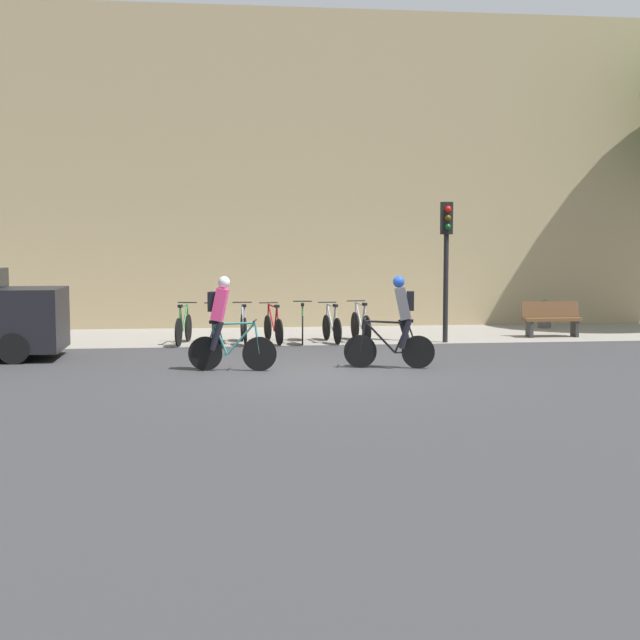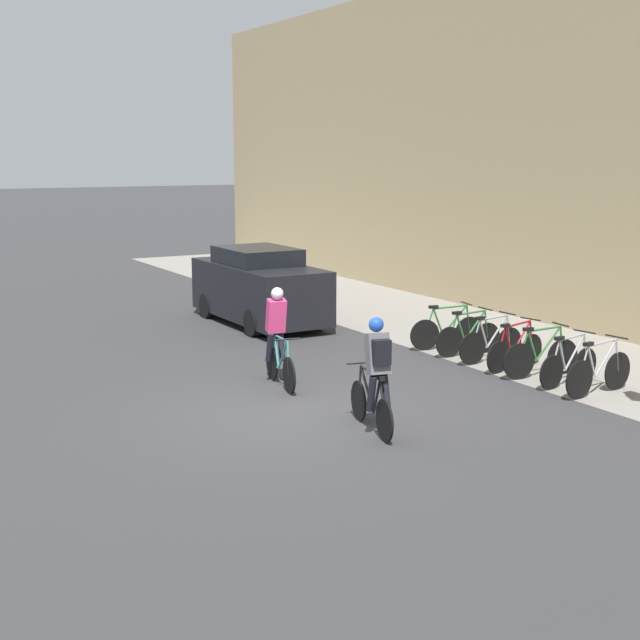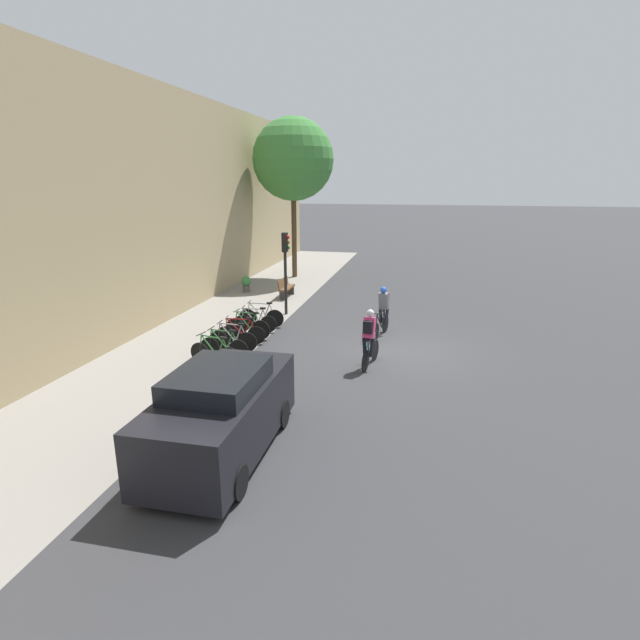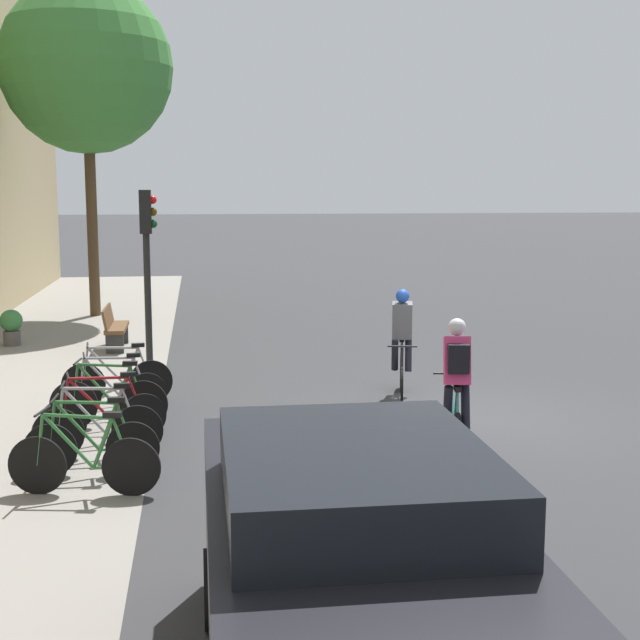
# 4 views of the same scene
# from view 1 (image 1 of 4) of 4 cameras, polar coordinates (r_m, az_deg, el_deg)

# --- Properties ---
(ground) EXTENTS (200.00, 200.00, 0.00)m
(ground) POSITION_cam_1_polar(r_m,az_deg,el_deg) (16.13, 0.10, -3.50)
(ground) COLOR #333335
(kerb_strip) EXTENTS (44.00, 4.50, 0.01)m
(kerb_strip) POSITION_cam_1_polar(r_m,az_deg,el_deg) (22.79, -2.00, -0.99)
(kerb_strip) COLOR gray
(kerb_strip) RESTS_ON ground
(building_facade) EXTENTS (44.00, 0.60, 8.79)m
(building_facade) POSITION_cam_1_polar(r_m,az_deg,el_deg) (25.28, -2.55, 9.56)
(building_facade) COLOR tan
(building_facade) RESTS_ON ground
(cyclist_pink) EXTENTS (1.63, 0.53, 1.76)m
(cyclist_pink) POSITION_cam_1_polar(r_m,az_deg,el_deg) (16.57, -6.23, -0.01)
(cyclist_pink) COLOR black
(cyclist_pink) RESTS_ON ground
(cyclist_grey) EXTENTS (1.69, 0.58, 1.75)m
(cyclist_grey) POSITION_cam_1_polar(r_m,az_deg,el_deg) (16.87, 5.10, 0.09)
(cyclist_grey) COLOR black
(cyclist_grey) RESTS_ON ground
(parked_bike_0) EXTENTS (0.49, 1.69, 0.96)m
(parked_bike_0) POSITION_cam_1_polar(r_m,az_deg,el_deg) (21.07, -8.73, -0.46)
(parked_bike_0) COLOR black
(parked_bike_0) RESTS_ON ground
(parked_bike_1) EXTENTS (0.46, 1.59, 0.95)m
(parked_bike_1) POSITION_cam_1_polar(r_m,az_deg,el_deg) (21.07, -6.82, -0.47)
(parked_bike_1) COLOR black
(parked_bike_1) RESTS_ON ground
(parked_bike_2) EXTENTS (0.46, 1.62, 0.96)m
(parked_bike_2) POSITION_cam_1_polar(r_m,az_deg,el_deg) (21.08, -4.91, -0.44)
(parked_bike_2) COLOR black
(parked_bike_2) RESTS_ON ground
(parked_bike_3) EXTENTS (0.49, 1.64, 0.94)m
(parked_bike_3) POSITION_cam_1_polar(r_m,az_deg,el_deg) (21.12, -3.01, -0.44)
(parked_bike_3) COLOR black
(parked_bike_3) RESTS_ON ground
(parked_bike_4) EXTENTS (0.46, 1.66, 0.97)m
(parked_bike_4) POSITION_cam_1_polar(r_m,az_deg,el_deg) (21.17, -1.12, -0.37)
(parked_bike_4) COLOR black
(parked_bike_4) RESTS_ON ground
(parked_bike_5) EXTENTS (0.46, 1.57, 0.94)m
(parked_bike_5) POSITION_cam_1_polar(r_m,az_deg,el_deg) (21.26, 0.76, -0.40)
(parked_bike_5) COLOR black
(parked_bike_5) RESTS_ON ground
(parked_bike_6) EXTENTS (0.46, 1.70, 0.97)m
(parked_bike_6) POSITION_cam_1_polar(r_m,az_deg,el_deg) (21.36, 2.62, -0.32)
(parked_bike_6) COLOR black
(parked_bike_6) RESTS_ON ground
(traffic_light_pole) EXTENTS (0.26, 0.30, 3.33)m
(traffic_light_pole) POSITION_cam_1_polar(r_m,az_deg,el_deg) (21.30, 8.09, 4.77)
(traffic_light_pole) COLOR black
(traffic_light_pole) RESTS_ON ground
(bench) EXTENTS (1.48, 0.44, 0.89)m
(bench) POSITION_cam_1_polar(r_m,az_deg,el_deg) (23.17, 14.61, 0.09)
(bench) COLOR brown
(bench) RESTS_ON ground
(potted_plant) EXTENTS (0.48, 0.48, 0.78)m
(potted_plant) POSITION_cam_1_polar(r_m,az_deg,el_deg) (25.49, 14.18, 0.47)
(potted_plant) COLOR #56514C
(potted_plant) RESTS_ON ground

